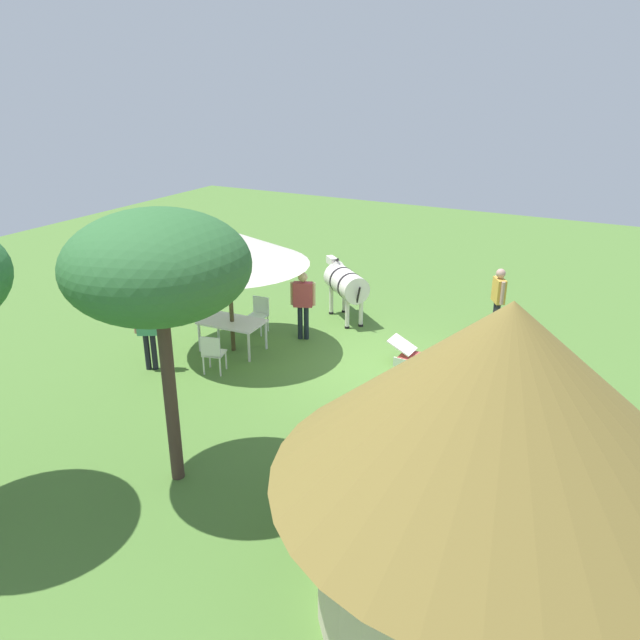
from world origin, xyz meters
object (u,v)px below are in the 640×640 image
patio_chair_east_end (259,312)px  zebra_by_umbrella (517,367)px  zebra_nearest_camera (345,283)px  acacia_tree_behind_hut (157,267)px  thatched_hut (496,451)px  striped_lounge_chair (409,354)px  shade_umbrella (228,247)px  guest_behind_table (148,327)px  patio_dining_table (232,324)px  guest_beside_umbrella (303,299)px  standing_watcher (498,295)px  patio_chair_near_lawn (213,352)px

patio_chair_east_end → zebra_by_umbrella: zebra_by_umbrella is taller
zebra_nearest_camera → acacia_tree_behind_hut: size_ratio=0.40×
thatched_hut → zebra_by_umbrella: bearing=-82.8°
patio_chair_east_end → striped_lounge_chair: size_ratio=1.06×
thatched_hut → shade_umbrella: size_ratio=1.38×
thatched_hut → guest_behind_table: 8.81m
zebra_nearest_camera → acacia_tree_behind_hut: (-0.64, 7.58, 2.54)m
shade_umbrella → zebra_by_umbrella: bearing=-178.1°
zebra_by_umbrella → guest_behind_table: bearing=143.0°
striped_lounge_chair → acacia_tree_behind_hut: (1.83, 5.76, 3.31)m
shade_umbrella → patio_dining_table: 1.86m
guest_beside_umbrella → zebra_by_umbrella: size_ratio=0.93×
guest_behind_table → striped_lounge_chair: bearing=179.4°
patio_dining_table → zebra_nearest_camera: 3.40m
standing_watcher → zebra_by_umbrella: size_ratio=0.93×
standing_watcher → acacia_tree_behind_hut: size_ratio=0.39×
guest_beside_umbrella → zebra_nearest_camera: 1.70m
guest_behind_table → standing_watcher: standing_watcher is taller
standing_watcher → acacia_tree_behind_hut: 9.35m
thatched_hut → patio_chair_east_end: size_ratio=5.63×
patio_dining_table → striped_lounge_chair: (-3.94, -1.23, -0.41)m
patio_dining_table → thatched_hut: bearing=145.6°
standing_watcher → guest_beside_umbrella: bearing=90.7°
guest_beside_umbrella → acacia_tree_behind_hut: (-0.98, 5.91, 2.53)m
guest_behind_table → zebra_nearest_camera: guest_behind_table is taller
guest_beside_umbrella → standing_watcher: same height
patio_dining_table → patio_chair_near_lawn: patio_chair_near_lawn is taller
guest_behind_table → standing_watcher: (-6.26, -5.58, 0.02)m
guest_beside_umbrella → zebra_by_umbrella: guest_beside_umbrella is taller
patio_chair_near_lawn → standing_watcher: bearing=30.5°
standing_watcher → zebra_nearest_camera: (3.78, 0.86, -0.02)m
guest_behind_table → acacia_tree_behind_hut: 4.93m
patio_chair_east_end → standing_watcher: 5.97m
patio_chair_near_lawn → striped_lounge_chair: patio_chair_near_lawn is taller
zebra_nearest_camera → patio_chair_east_end: bearing=-179.9°
patio_dining_table → striped_lounge_chair: bearing=-162.7°
shade_umbrella → acacia_tree_behind_hut: size_ratio=0.84×
guest_behind_table → acacia_tree_behind_hut: acacia_tree_behind_hut is taller
shade_umbrella → acacia_tree_behind_hut: acacia_tree_behind_hut is taller
standing_watcher → thatched_hut: bearing=161.2°
guest_beside_umbrella → acacia_tree_behind_hut: 6.50m
patio_chair_east_end → guest_behind_table: size_ratio=0.53×
patio_chair_east_end → zebra_nearest_camera: 2.41m
thatched_hut → guest_behind_table: thatched_hut is taller
patio_chair_near_lawn → guest_beside_umbrella: size_ratio=0.52×
guest_beside_umbrella → standing_watcher: size_ratio=1.00×
patio_dining_table → guest_beside_umbrella: size_ratio=0.88×
standing_watcher → striped_lounge_chair: 3.08m
zebra_nearest_camera → patio_dining_table: bearing=-164.6°
patio_dining_table → acacia_tree_behind_hut: (-2.11, 4.54, 2.90)m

